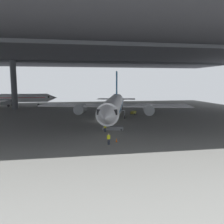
% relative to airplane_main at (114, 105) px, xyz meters
% --- Properties ---
extents(ground_plane, '(110.00, 110.00, 0.00)m').
position_rel_airplane_main_xyz_m(ground_plane, '(-2.99, -0.63, -3.65)').
color(ground_plane, gray).
extents(hangar_structure, '(121.00, 99.00, 17.99)m').
position_rel_airplane_main_xyz_m(hangar_structure, '(-3.11, 13.17, 13.70)').
color(hangar_structure, '#4C4F54').
rests_on(hangar_structure, ground_plane).
extents(airplane_main, '(39.46, 40.13, 12.52)m').
position_rel_airplane_main_xyz_m(airplane_main, '(0.00, 0.00, 0.00)').
color(airplane_main, white).
rests_on(airplane_main, ground_plane).
extents(boarding_stairs, '(4.63, 2.44, 4.88)m').
position_rel_airplane_main_xyz_m(boarding_stairs, '(-2.04, -11.02, -2.90)').
color(boarding_stairs, slate).
rests_on(boarding_stairs, ground_plane).
extents(crew_worker_near_nose, '(0.54, 0.30, 1.73)m').
position_rel_airplane_main_xyz_m(crew_worker_near_nose, '(-4.60, -21.56, -2.65)').
color(crew_worker_near_nose, '#232838').
rests_on(crew_worker_near_nose, ground_plane).
extents(crew_worker_by_stairs, '(0.50, 0.36, 1.56)m').
position_rel_airplane_main_xyz_m(crew_worker_by_stairs, '(-3.91, -12.89, -2.77)').
color(crew_worker_by_stairs, '#232838').
rests_on(crew_worker_by_stairs, ground_plane).
extents(airplane_distant, '(31.49, 30.33, 10.09)m').
position_rel_airplane_main_xyz_m(airplane_distant, '(-32.01, 38.09, -0.45)').
color(airplane_distant, white).
rests_on(airplane_distant, ground_plane).
extents(traffic_cone_orange, '(0.36, 0.36, 0.60)m').
position_rel_airplane_main_xyz_m(traffic_cone_orange, '(-3.14, -20.22, -3.36)').
color(traffic_cone_orange, black).
rests_on(traffic_cone_orange, ground_plane).
extents(baggage_tug, '(2.17, 2.50, 0.90)m').
position_rel_airplane_main_xyz_m(baggage_tug, '(7.54, 9.29, -3.12)').
color(baggage_tug, yellow).
rests_on(baggage_tug, ground_plane).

